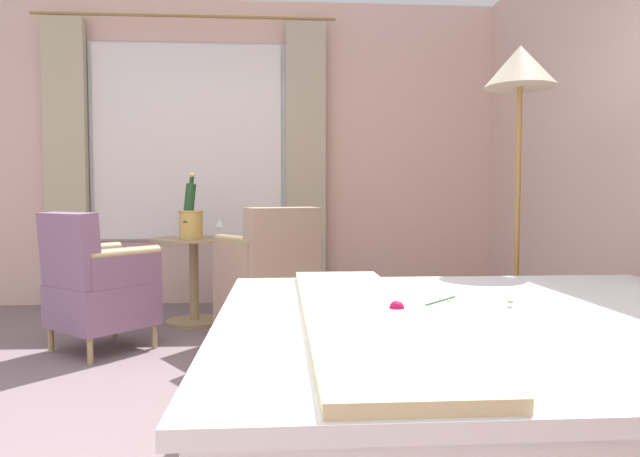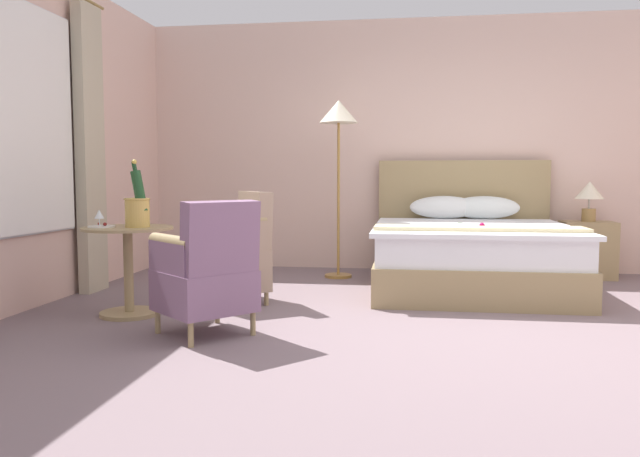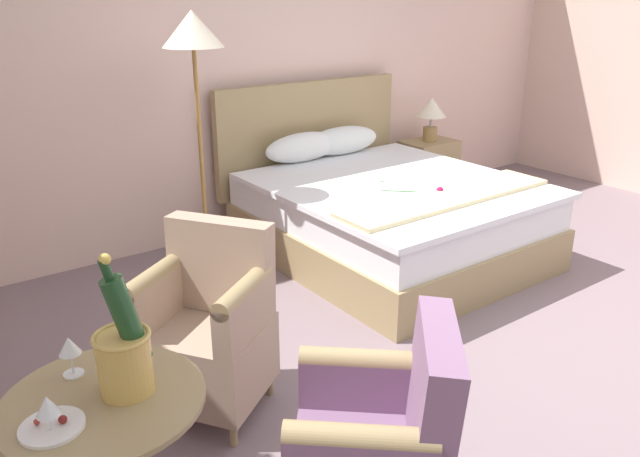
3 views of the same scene
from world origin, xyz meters
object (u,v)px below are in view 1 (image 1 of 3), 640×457
wine_glass_near_bucket (220,224)px  armchair_facing_bed (96,286)px  snack_plate (189,236)px  bed (552,390)px  floor_lamp_brass (520,90)px  wine_glass_near_edge (187,225)px  side_table_round (194,273)px  armchair_by_window (270,282)px  champagne_bucket (191,219)px

wine_glass_near_bucket → armchair_facing_bed: bearing=-40.3°
wine_glass_near_bucket → snack_plate: 0.31m
wine_glass_near_bucket → snack_plate: (-0.14, -0.26, -0.10)m
bed → floor_lamp_brass: (-1.30, 0.42, 1.24)m
wine_glass_near_edge → armchair_facing_bed: size_ratio=0.15×
bed → side_table_round: bed is taller
floor_lamp_brass → side_table_round: 2.69m
wine_glass_near_bucket → wine_glass_near_edge: 0.31m
armchair_by_window → armchair_facing_bed: size_ratio=1.03×
side_table_round → snack_plate: (-0.17, -0.06, 0.28)m
wine_glass_near_edge → armchair_by_window: armchair_by_window is taller
floor_lamp_brass → side_table_round: bearing=-124.1°
wine_glass_near_edge → side_table_round: bearing=23.9°
floor_lamp_brass → wine_glass_near_bucket: size_ratio=12.25×
wine_glass_near_bucket → floor_lamp_brass: bearing=52.3°
side_table_round → armchair_by_window: (0.67, 0.60, 0.03)m
champagne_bucket → wine_glass_near_edge: bearing=-164.8°
side_table_round → floor_lamp_brass: bearing=55.9°
floor_lamp_brass → champagne_bucket: bearing=-122.3°
wine_glass_near_edge → snack_plate: 0.09m
side_table_round → wine_glass_near_bucket: wine_glass_near_bucket is taller
snack_plate → armchair_facing_bed: size_ratio=0.22×
side_table_round → snack_plate: bearing=-161.2°
bed → wine_glass_near_bucket: bearing=-152.8°
side_table_round → armchair_by_window: size_ratio=0.73×
bed → wine_glass_near_edge: (-2.83, -1.66, 0.42)m
wine_glass_near_edge → snack_plate: bearing=74.7°
champagne_bucket → armchair_facing_bed: champagne_bucket is taller
bed → snack_plate: 3.28m
bed → champagne_bucket: (-2.57, -1.58, 0.48)m
armchair_by_window → wine_glass_near_bucket: bearing=-150.2°
side_table_round → champagne_bucket: 0.43m
champagne_bucket → wine_glass_near_bucket: size_ratio=3.37×
bed → armchair_by_window: bearing=-153.8°
wine_glass_near_edge → bed: bearing=30.3°
champagne_bucket → armchair_by_window: bearing=46.3°
snack_plate → wine_glass_near_edge: bearing=-105.3°
bed → champagne_bucket: 3.05m
floor_lamp_brass → champagne_bucket: 2.49m
side_table_round → snack_plate: snack_plate is taller
wine_glass_near_edge → snack_plate: wine_glass_near_edge is taller
side_table_round → champagne_bucket: bearing=-4.4°
floor_lamp_brass → armchair_by_window: 1.94m
wine_glass_near_bucket → wine_glass_near_edge: wine_glass_near_bucket is taller
side_table_round → champagne_bucket: size_ratio=1.34×
floor_lamp_brass → snack_plate: floor_lamp_brass is taller
bed → armchair_facing_bed: (-1.87, -2.07, 0.08)m
snack_plate → bed: bearing=30.1°
armchair_by_window → champagne_bucket: bearing=-133.7°
floor_lamp_brass → wine_glass_near_bucket: floor_lamp_brass is taller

